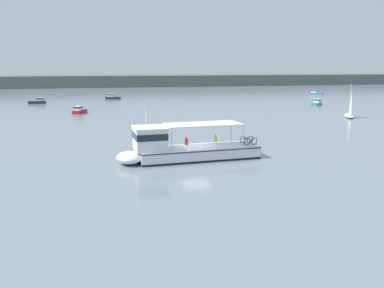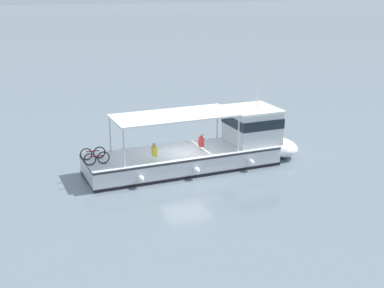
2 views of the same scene
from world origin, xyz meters
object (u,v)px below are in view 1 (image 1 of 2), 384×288
object	(u,v)px
motorboat_horizon_west	(38,101)
motorboat_mid_channel	(317,103)
sailboat_horizon_east	(349,114)
motorboat_near_starboard	(79,110)
ferry_main	(181,149)
motorboat_far_left	(315,93)
motorboat_far_right	(112,97)

from	to	relation	value
motorboat_horizon_west	motorboat_mid_channel	world-z (taller)	same
sailboat_horizon_east	motorboat_near_starboard	size ratio (longest dim) A/B	1.41
sailboat_horizon_east	motorboat_near_starboard	bearing A→B (deg)	159.92
ferry_main	motorboat_mid_channel	size ratio (longest dim) A/B	3.70
ferry_main	motorboat_far_left	bearing A→B (deg)	52.90
sailboat_horizon_east	motorboat_far_right	distance (m)	57.63
motorboat_far_right	motorboat_mid_channel	bearing A→B (deg)	-31.16
ferry_main	sailboat_horizon_east	bearing A→B (deg)	35.33
motorboat_horizon_west	motorboat_mid_channel	size ratio (longest dim) A/B	1.04
ferry_main	motorboat_far_left	world-z (taller)	ferry_main
ferry_main	motorboat_far_left	size ratio (longest dim) A/B	3.72
motorboat_mid_channel	motorboat_near_starboard	bearing A→B (deg)	-175.41
motorboat_far_left	motorboat_near_starboard	bearing A→B (deg)	-153.43
motorboat_horizon_west	motorboat_mid_channel	distance (m)	60.34
motorboat_mid_channel	ferry_main	bearing A→B (deg)	-131.62
motorboat_horizon_west	motorboat_far_right	size ratio (longest dim) A/B	0.96
motorboat_near_starboard	motorboat_horizon_west	bearing A→B (deg)	115.02
motorboat_horizon_west	motorboat_far_right	world-z (taller)	same
sailboat_horizon_east	motorboat_far_left	size ratio (longest dim) A/B	1.55
motorboat_mid_channel	motorboat_far_right	world-z (taller)	same
motorboat_far_left	motorboat_far_right	xyz separation A→B (m)	(-57.35, -2.84, 0.00)
sailboat_horizon_east	motorboat_mid_channel	bearing A→B (deg)	74.46
ferry_main	motorboat_far_left	distance (m)	88.32
ferry_main	sailboat_horizon_east	size ratio (longest dim) A/B	2.40
sailboat_horizon_east	motorboat_near_starboard	world-z (taller)	sailboat_horizon_east
motorboat_far_right	ferry_main	bearing A→B (deg)	-86.55
motorboat_far_right	sailboat_horizon_east	bearing A→B (deg)	-50.97
motorboat_far_right	motorboat_horizon_west	bearing A→B (deg)	-152.70
motorboat_near_starboard	motorboat_horizon_west	world-z (taller)	same
sailboat_horizon_east	motorboat_mid_channel	world-z (taller)	sailboat_horizon_east
motorboat_near_starboard	motorboat_mid_channel	size ratio (longest dim) A/B	1.09
motorboat_far_left	motorboat_mid_channel	xyz separation A→B (m)	(-15.62, -28.07, 0.00)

